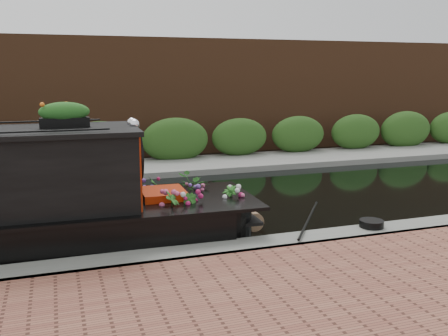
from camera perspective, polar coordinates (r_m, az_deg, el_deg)
name	(u,v)px	position (r m, az deg, el deg)	size (l,w,h in m)	color
ground	(125,212)	(10.59, -11.25, -4.94)	(80.00, 80.00, 0.00)	black
near_bank_coping	(156,271)	(7.50, -7.76, -11.57)	(40.00, 0.60, 0.50)	slate
far_bank_path	(105,173)	(14.65, -13.48, -0.61)	(40.00, 2.40, 0.34)	slate
far_hedge	(102,168)	(15.53, -13.80, 0.02)	(40.00, 1.10, 2.80)	#274D19
far_brick_wall	(96,157)	(17.60, -14.43, 1.25)	(40.00, 1.00, 8.00)	#57321D
rope_fender	(252,220)	(9.23, 3.22, -5.99)	(0.35, 0.35, 0.33)	#886547
coiled_mooring_rope	(371,224)	(8.93, 16.50, -6.11)	(0.41, 0.41, 0.12)	black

